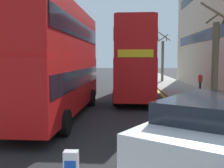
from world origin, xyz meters
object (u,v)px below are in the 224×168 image
at_px(double_decker_bus_oncoming, 135,58).
at_px(pedestrian_far, 200,82).
at_px(taxi_minivan, 209,145).
at_px(double_decker_bus_away, 57,58).

height_order(double_decker_bus_oncoming, pedestrian_far, double_decker_bus_oncoming).
bearing_deg(taxi_minivan, pedestrian_far, 74.65).
bearing_deg(taxi_minivan, double_decker_bus_away, 124.37).
height_order(double_decker_bus_away, taxi_minivan, double_decker_bus_away).
distance_m(double_decker_bus_oncoming, taxi_minivan, 14.81).
distance_m(double_decker_bus_away, double_decker_bus_oncoming, 8.18).
relative_size(double_decker_bus_oncoming, pedestrian_far, 6.72).
distance_m(double_decker_bus_away, pedestrian_far, 14.82).
bearing_deg(pedestrian_far, double_decker_bus_away, -134.18).
distance_m(double_decker_bus_away, taxi_minivan, 9.49).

